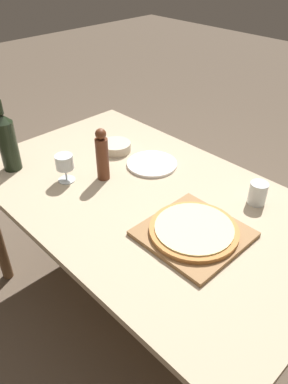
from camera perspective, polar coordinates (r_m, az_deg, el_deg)
The scene contains 10 objects.
ground_plane at distance 2.16m, azimuth 0.21°, elevation -17.46°, with size 12.00×12.00×0.00m, color brown.
dining_table at distance 1.66m, azimuth 0.26°, elevation -2.88°, with size 0.97×1.61×0.78m.
cutting_board at distance 1.41m, azimuth 7.56°, elevation -6.33°, with size 0.35×0.35×0.02m.
pizza at distance 1.39m, azimuth 7.62°, elevation -5.70°, with size 0.33×0.33×0.02m.
wine_bottle at distance 1.83m, azimuth -20.10°, elevation 7.23°, with size 0.08×0.08×0.34m.
pepper_mill at distance 1.66m, azimuth -6.39°, elevation 5.55°, with size 0.06×0.06×0.25m.
wine_glass at distance 1.69m, azimuth -12.02°, elevation 4.31°, with size 0.08×0.08×0.13m.
small_bowl at distance 1.93m, azimuth -4.31°, elevation 6.88°, with size 0.15×0.15×0.05m.
drinking_tumbler at distance 1.60m, azimuth 16.95°, elevation -0.18°, with size 0.07×0.07×0.10m.
dinner_plate at distance 1.81m, azimuth 1.21°, elevation 4.31°, with size 0.24×0.24×0.01m.
Camera 1 is at (-0.91, -0.93, 1.72)m, focal length 35.00 mm.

